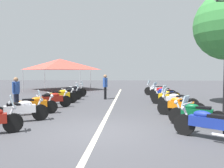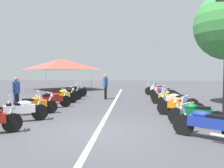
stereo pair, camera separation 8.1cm
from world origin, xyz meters
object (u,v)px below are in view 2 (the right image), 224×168
at_px(motorcycle_right_row_7, 157,90).
at_px(motorcycle_right_row_3, 177,101).
at_px(motorcycle_left_row_4, 61,96).
at_px(motorcycle_right_row_0, 206,123).
at_px(motorcycle_left_row_5, 68,93).
at_px(motorcycle_right_row_2, 180,106).
at_px(motorcycle_left_row_2, 34,105).
at_px(bystander_2, 106,85).
at_px(motorcycle_right_row_5, 165,94).
at_px(motorcycle_right_row_4, 168,97).
at_px(bystander_3, 16,91).
at_px(motorcycle_right_row_6, 163,92).
at_px(motorcycle_right_row_1, 195,114).
at_px(event_tent, 61,64).
at_px(motorcycle_left_row_1, 20,110).
at_px(motorcycle_left_row_6, 73,91).
at_px(motorcycle_left_row_3, 52,100).

bearing_deg(motorcycle_right_row_7, motorcycle_right_row_3, 116.69).
height_order(motorcycle_left_row_4, motorcycle_right_row_0, motorcycle_right_row_0).
distance_m(motorcycle_left_row_5, motorcycle_right_row_2, 7.95).
relative_size(motorcycle_left_row_2, bystander_2, 1.14).
distance_m(motorcycle_right_row_5, bystander_2, 4.03).
bearing_deg(motorcycle_right_row_4, motorcycle_left_row_4, 28.74).
bearing_deg(bystander_3, motorcycle_right_row_3, -165.56).
distance_m(motorcycle_right_row_4, motorcycle_right_row_5, 1.46).
height_order(motorcycle_right_row_0, motorcycle_right_row_5, motorcycle_right_row_5).
bearing_deg(motorcycle_left_row_5, motorcycle_left_row_2, -122.46).
bearing_deg(motorcycle_right_row_6, bystander_3, 63.99).
bearing_deg(motorcycle_right_row_7, motorcycle_right_row_1, 116.03).
xyz_separation_m(motorcycle_right_row_5, bystander_3, (-3.90, 7.83, 0.49)).
distance_m(motorcycle_left_row_2, motorcycle_right_row_1, 6.82).
relative_size(motorcycle_left_row_4, motorcycle_right_row_4, 1.00).
bearing_deg(motorcycle_right_row_2, event_tent, -31.51).
bearing_deg(motorcycle_left_row_5, motorcycle_left_row_4, -121.09).
xyz_separation_m(motorcycle_left_row_2, motorcycle_right_row_6, (6.82, -6.61, 0.00)).
height_order(motorcycle_left_row_2, motorcycle_right_row_6, motorcycle_right_row_6).
distance_m(motorcycle_left_row_1, motorcycle_left_row_6, 8.30).
xyz_separation_m(motorcycle_right_row_4, motorcycle_right_row_6, (3.34, -0.12, -0.00)).
bearing_deg(motorcycle_right_row_5, motorcycle_left_row_2, 73.31).
relative_size(motorcycle_left_row_1, motorcycle_left_row_2, 0.99).
relative_size(motorcycle_right_row_4, motorcycle_right_row_6, 1.03).
bearing_deg(motorcycle_right_row_7, motorcycle_right_row_0, 115.26).
bearing_deg(motorcycle_left_row_2, motorcycle_right_row_5, 8.91).
bearing_deg(motorcycle_right_row_0, motorcycle_right_row_1, -58.63).
height_order(motorcycle_left_row_2, motorcycle_right_row_2, motorcycle_right_row_2).
bearing_deg(motorcycle_right_row_0, bystander_3, 7.48).
bearing_deg(motorcycle_right_row_6, motorcycle_left_row_4, 55.72).
height_order(motorcycle_right_row_2, motorcycle_right_row_5, motorcycle_right_row_5).
height_order(motorcycle_right_row_2, bystander_3, bystander_3).
bearing_deg(motorcycle_right_row_3, motorcycle_left_row_6, -2.90).
bearing_deg(event_tent, motorcycle_right_row_4, -135.87).
bearing_deg(motorcycle_left_row_2, motorcycle_left_row_1, -113.33).
relative_size(motorcycle_left_row_2, motorcycle_left_row_3, 1.09).
bearing_deg(motorcycle_left_row_5, motorcycle_right_row_2, -68.29).
height_order(motorcycle_left_row_3, event_tent, event_tent).
distance_m(motorcycle_right_row_3, motorcycle_right_row_5, 3.28).
relative_size(motorcycle_left_row_2, motorcycle_right_row_7, 1.03).
bearing_deg(motorcycle_left_row_4, motorcycle_right_row_4, -29.01).
relative_size(motorcycle_left_row_1, motorcycle_right_row_2, 0.99).
height_order(motorcycle_left_row_4, event_tent, event_tent).
distance_m(motorcycle_right_row_6, motorcycle_right_row_7, 1.67).
height_order(motorcycle_left_row_2, motorcycle_right_row_3, motorcycle_right_row_3).
relative_size(motorcycle_left_row_1, motorcycle_right_row_4, 1.00).
distance_m(motorcycle_left_row_5, event_tent, 9.01).
relative_size(motorcycle_left_row_4, bystander_2, 1.13).
bearing_deg(motorcycle_right_row_7, bystander_2, 59.68).
height_order(motorcycle_left_row_2, motorcycle_right_row_0, motorcycle_right_row_0).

